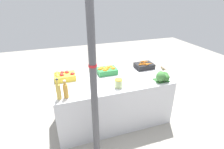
# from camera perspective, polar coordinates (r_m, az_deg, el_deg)

# --- Properties ---
(ground_plane) EXTENTS (10.00, 10.00, 0.00)m
(ground_plane) POSITION_cam_1_polar(r_m,az_deg,el_deg) (3.25, 0.00, -14.21)
(ground_plane) COLOR gray
(market_table) EXTENTS (1.86, 0.85, 0.78)m
(market_table) POSITION_cam_1_polar(r_m,az_deg,el_deg) (3.02, 0.00, -8.47)
(market_table) COLOR silver
(market_table) RESTS_ON ground_plane
(support_pole) EXTENTS (0.09, 0.09, 2.55)m
(support_pole) POSITION_cam_1_polar(r_m,az_deg,el_deg) (1.93, -6.23, 0.85)
(support_pole) COLOR #4C4C51
(support_pole) RESTS_ON ground_plane
(apple_crate) EXTENTS (0.33, 0.24, 0.13)m
(apple_crate) POSITION_cam_1_polar(r_m,az_deg,el_deg) (2.92, -15.36, -0.53)
(apple_crate) COLOR gold
(apple_crate) RESTS_ON market_table
(orange_crate) EXTENTS (0.33, 0.24, 0.13)m
(orange_crate) POSITION_cam_1_polar(r_m,az_deg,el_deg) (3.03, -1.78, 1.36)
(orange_crate) COLOR #2D8442
(orange_crate) RESTS_ON market_table
(carrot_crate) EXTENTS (0.33, 0.24, 0.13)m
(carrot_crate) POSITION_cam_1_polar(r_m,az_deg,el_deg) (3.30, 10.50, 2.86)
(carrot_crate) COLOR black
(carrot_crate) RESTS_ON market_table
(broccoli_pile) EXTENTS (0.26, 0.22, 0.18)m
(broccoli_pile) POSITION_cam_1_polar(r_m,az_deg,el_deg) (2.88, 16.17, -0.60)
(broccoli_pile) COLOR #2D602D
(broccoli_pile) RESTS_ON market_table
(juice_bottle_golden) EXTENTS (0.06, 0.06, 0.30)m
(juice_bottle_golden) POSITION_cam_1_polar(r_m,az_deg,el_deg) (2.39, -17.10, -5.02)
(juice_bottle_golden) COLOR gold
(juice_bottle_golden) RESTS_ON market_table
(juice_bottle_amber) EXTENTS (0.07, 0.07, 0.26)m
(juice_bottle_amber) POSITION_cam_1_polar(r_m,az_deg,el_deg) (2.40, -14.90, -4.99)
(juice_bottle_amber) COLOR gold
(juice_bottle_amber) RESTS_ON market_table
(pickle_jar) EXTENTS (0.12, 0.12, 0.13)m
(pickle_jar) POSITION_cam_1_polar(r_m,az_deg,el_deg) (2.59, 2.14, -2.86)
(pickle_jar) COLOR #B2C684
(pickle_jar) RESTS_ON market_table
(sparrow_bird) EXTENTS (0.04, 0.14, 0.05)m
(sparrow_bird) POSITION_cam_1_polar(r_m,az_deg,el_deg) (2.85, 16.29, 1.89)
(sparrow_bird) COLOR #4C3D2D
(sparrow_bird) RESTS_ON broccoli_pile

